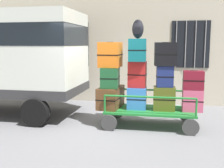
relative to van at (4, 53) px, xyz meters
The scene contains 17 objects.
ground_plane 3.60m from the van, 10.92° to the right, with size 40.00×40.00×0.00m, color slate.
building_wall 3.91m from the van, 36.55° to the left, with size 12.00×0.38×5.00m.
van is the anchor object (origin of this frame).
luggage_cart 4.41m from the van, ahead, with size 2.22×1.16×0.43m.
cart_railing 4.30m from the van, ahead, with size 2.11×1.02×0.42m.
suitcase_left_bottom 3.37m from the van, ahead, with size 0.58×0.98×0.53m.
suitcase_left_middle 3.25m from the van, ahead, with size 0.48×0.72×0.49m.
suitcase_left_top 3.20m from the van, ahead, with size 0.54×0.61×0.61m.
suitcase_midleft_bottom 4.00m from the van, ahead, with size 0.48×0.48×0.53m.
suitcase_midleft_middle 3.88m from the van, ahead, with size 0.45×0.34×0.64m.
suitcase_midleft_top 3.85m from the van, ahead, with size 0.45×0.60×0.54m.
suitcase_center_bottom 4.63m from the van, ahead, with size 0.53×0.40×0.58m.
suitcase_center_middle 4.54m from the van, ahead, with size 0.43×0.42×0.50m.
suitcase_center_top 4.51m from the van, ahead, with size 0.55×0.48×0.55m.
suitcase_midright_bottom 5.28m from the van, ahead, with size 0.48×0.36×0.53m.
suitcase_midright_middle 5.20m from the van, ahead, with size 0.48×0.32×0.44m.
backpack 3.91m from the van, ahead, with size 0.27×0.22×0.44m.
Camera 1 is at (1.37, -6.41, 2.01)m, focal length 43.42 mm.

